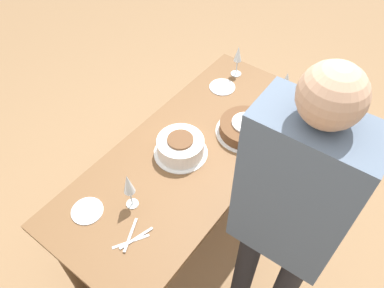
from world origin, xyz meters
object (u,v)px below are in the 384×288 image
Objects in this scene: cake_center_white at (181,147)px; person_cutting at (289,212)px; cake_front_chocolate at (246,128)px; wine_glass_extra at (128,185)px; wine_glass_near at (238,56)px; wine_glass_far at (286,80)px.

person_cutting reaches higher than cake_center_white.
cake_front_chocolate is 0.76m from wine_glass_extra.
wine_glass_extra is (-0.39, -0.01, 0.11)m from cake_center_white.
wine_glass_near reaches higher than cake_center_white.
person_cutting reaches higher than wine_glass_far.
wine_glass_near is 1.21m from person_cutting.
cake_center_white is 1.27× the size of wine_glass_extra.
wine_glass_extra is 0.13× the size of person_cutting.
cake_center_white is at bearing -170.23° from wine_glass_near.
wine_glass_far is 1.01m from person_cutting.
cake_front_chocolate is 0.72m from person_cutting.
cake_center_white is 1.59× the size of wine_glass_far.
cake_front_chocolate is 0.53m from wine_glass_near.
wine_glass_near is 0.12× the size of person_cutting.
wine_glass_near reaches higher than cake_front_chocolate.
wine_glass_extra is (-1.13, -0.14, 0.01)m from wine_glass_near.
person_cutting is at bearing -136.54° from cake_front_chocolate.
cake_front_chocolate is at bearing 176.55° from wine_glass_far.
cake_center_white is 0.87× the size of cake_front_chocolate.
cake_center_white is at bearing 2.02° from wine_glass_extra.
wine_glass_extra reaches higher than wine_glass_far.
wine_glass_far is at bearing -3.45° from cake_front_chocolate.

